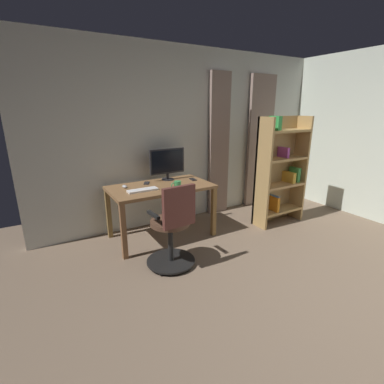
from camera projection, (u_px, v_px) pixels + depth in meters
back_room_partition at (190, 137)px, 4.40m from camera, size 4.87×0.10×2.60m
curtain_left_panel at (260, 142)px, 5.03m from camera, size 0.54×0.06×2.28m
curtain_right_panel at (219, 146)px, 4.59m from camera, size 0.37×0.06×2.28m
desk at (161, 192)px, 3.79m from camera, size 1.36×0.75×0.74m
office_chair at (173, 229)px, 3.09m from camera, size 0.56×0.56×0.99m
computer_monitor at (167, 162)px, 4.02m from camera, size 0.53×0.18×0.45m
computer_keyboard at (143, 190)px, 3.53m from camera, size 0.38×0.12×0.02m
computer_mouse at (125, 186)px, 3.67m from camera, size 0.06×0.10×0.04m
cell_phone_by_monitor at (193, 179)px, 4.08m from camera, size 0.08×0.15×0.01m
cell_phone_face_up at (147, 183)px, 3.88m from camera, size 0.13×0.16×0.01m
mug_tea at (177, 185)px, 3.60m from camera, size 0.14×0.09×0.11m
bookshelf at (279, 172)px, 4.28m from camera, size 0.81×0.30×1.63m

